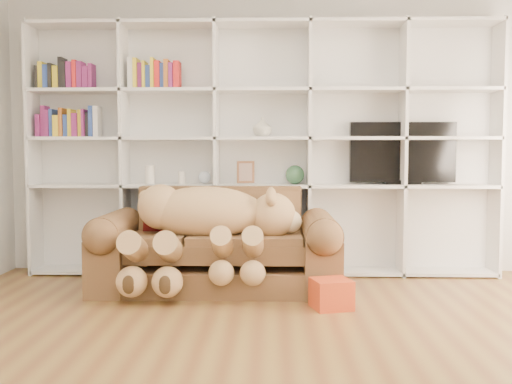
{
  "coord_description": "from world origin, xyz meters",
  "views": [
    {
      "loc": [
        0.09,
        -3.12,
        1.17
      ],
      "look_at": [
        -0.04,
        1.63,
        0.84
      ],
      "focal_mm": 40.0,
      "sensor_mm": 36.0,
      "label": 1
    }
  ],
  "objects_px": {
    "sofa": "(218,251)",
    "tv": "(402,154)",
    "gift_box": "(331,294)",
    "teddy_bear": "(205,223)"
  },
  "relations": [
    {
      "from": "sofa",
      "to": "tv",
      "type": "relative_size",
      "value": 2.05
    },
    {
      "from": "sofa",
      "to": "gift_box",
      "type": "distance_m",
      "value": 1.12
    },
    {
      "from": "teddy_bear",
      "to": "gift_box",
      "type": "bearing_deg",
      "value": -17.21
    },
    {
      "from": "gift_box",
      "to": "tv",
      "type": "bearing_deg",
      "value": 57.73
    },
    {
      "from": "teddy_bear",
      "to": "gift_box",
      "type": "distance_m",
      "value": 1.19
    },
    {
      "from": "sofa",
      "to": "teddy_bear",
      "type": "relative_size",
      "value": 1.41
    },
    {
      "from": "sofa",
      "to": "gift_box",
      "type": "bearing_deg",
      "value": -33.83
    },
    {
      "from": "sofa",
      "to": "gift_box",
      "type": "height_order",
      "value": "sofa"
    },
    {
      "from": "sofa",
      "to": "tv",
      "type": "height_order",
      "value": "tv"
    },
    {
      "from": "teddy_bear",
      "to": "gift_box",
      "type": "xyz_separation_m",
      "value": [
        1.0,
        -0.44,
        -0.48
      ]
    }
  ]
}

